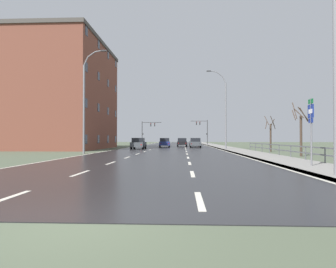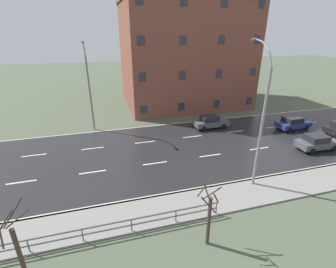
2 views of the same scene
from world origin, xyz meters
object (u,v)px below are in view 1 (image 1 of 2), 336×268
street_lamp_left_bank (85,103)px  car_far_left (138,143)px  car_mid_centre (196,143)px  highway_sign (311,123)px  car_distant (165,143)px  brick_building (57,96)px  street_lamp_midground (224,111)px  traffic_signal_left (147,129)px  street_lamp_foreground (332,46)px  car_far_right (194,142)px  traffic_signal_right (203,128)px  car_near_left (182,142)px

street_lamp_left_bank → car_far_left: 14.61m
car_mid_centre → car_far_left: size_ratio=1.01×
highway_sign → car_far_left: (-12.68, 26.99, -1.44)m
car_distant → brick_building: (-15.06, -8.66, 6.85)m
street_lamp_midground → street_lamp_left_bank: 18.91m
street_lamp_midground → traffic_signal_left: 35.70m
street_lamp_foreground → car_far_left: (-11.75, 31.15, -4.10)m
highway_sign → traffic_signal_left: size_ratio=0.62×
car_far_right → car_far_left: size_ratio=1.01×
traffic_signal_right → car_far_left: 34.21m
traffic_signal_left → car_near_left: size_ratio=1.37×
car_far_left → highway_sign: bearing=-64.7°
highway_sign → car_mid_centre: bearing=97.2°
highway_sign → brick_building: 37.42m
highway_sign → car_near_left: bearing=99.3°
street_lamp_midground → traffic_signal_left: (-14.14, 32.76, -1.28)m
car_near_left → car_far_left: size_ratio=1.00×
highway_sign → car_far_left: highway_sign is taller
street_lamp_midground → traffic_signal_right: 34.16m
car_near_left → car_far_left: same height
street_lamp_left_bank → car_distant: bearing=74.7°
car_mid_centre → traffic_signal_right: bearing=85.3°
traffic_signal_right → car_distant: (-8.11, -22.83, -3.27)m
highway_sign → brick_building: brick_building is taller
car_mid_centre → car_far_left: (-8.30, -7.64, 0.00)m
street_lamp_left_bank → car_near_left: size_ratio=2.44×
street_lamp_foreground → car_mid_centre: size_ratio=2.39×
traffic_signal_right → brick_building: brick_building is taller
street_lamp_left_bank → car_far_right: 33.18m
traffic_signal_right → car_mid_centre: traffic_signal_right is taller
traffic_signal_right → car_near_left: size_ratio=1.46×
street_lamp_foreground → traffic_signal_right: 63.31m
highway_sign → traffic_signal_left: (-15.10, 57.76, 1.63)m
car_distant → car_far_right: size_ratio=1.01×
traffic_signal_right → brick_building: (-23.16, -31.49, 3.58)m
car_far_right → brick_building: brick_building is taller
highway_sign → car_far_right: 44.35m
car_mid_centre → brick_building: brick_building is taller
car_far_left → brick_building: bearing=177.0°
car_mid_centre → car_far_right: (0.17, 9.50, 0.00)m
car_distant → car_far_right: same height
street_lamp_midground → car_far_left: 12.65m
car_mid_centre → car_near_left: 6.32m
traffic_signal_left → car_mid_centre: (10.72, -23.13, -3.07)m
brick_building → street_lamp_left_bank: bearing=-58.5°
car_far_right → car_near_left: bearing=-126.0°
street_lamp_left_bank → highway_sign: bearing=-40.1°
street_lamp_foreground → car_near_left: bearing=97.2°
traffic_signal_left → car_far_right: bearing=-51.4°
street_lamp_foreground → car_far_left: 33.54m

